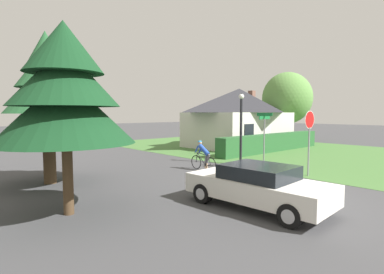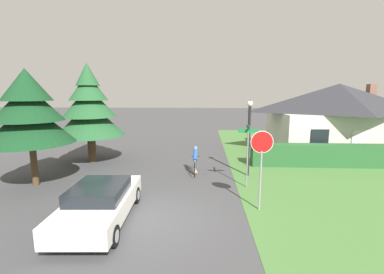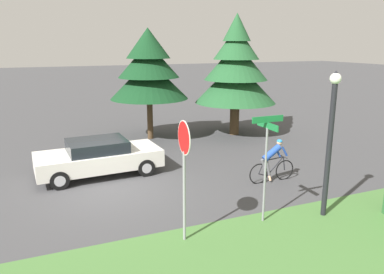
# 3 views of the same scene
# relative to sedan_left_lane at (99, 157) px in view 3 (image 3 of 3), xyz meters

# --- Properties ---
(ground_plane) EXTENTS (140.00, 140.00, 0.00)m
(ground_plane) POSITION_rel_sedan_left_lane_xyz_m (1.68, 0.13, -0.66)
(ground_plane) COLOR #424244
(sedan_left_lane) EXTENTS (2.09, 4.40, 1.29)m
(sedan_left_lane) POSITION_rel_sedan_left_lane_xyz_m (0.00, 0.00, 0.00)
(sedan_left_lane) COLOR silver
(sedan_left_lane) RESTS_ON ground
(cyclist) EXTENTS (0.44, 1.76, 1.49)m
(cyclist) POSITION_rel_sedan_left_lane_xyz_m (2.94, 5.33, 0.05)
(cyclist) COLOR black
(cyclist) RESTS_ON ground
(stop_sign) EXTENTS (0.80, 0.07, 2.94)m
(stop_sign) POSITION_rel_sedan_left_lane_xyz_m (5.46, 1.15, 1.45)
(stop_sign) COLOR gray
(stop_sign) RESTS_ON ground
(street_lamp) EXTENTS (0.29, 0.29, 3.95)m
(street_lamp) POSITION_rel_sedan_left_lane_xyz_m (5.68, 5.18, 1.70)
(street_lamp) COLOR black
(street_lamp) RESTS_ON ground
(street_name_sign) EXTENTS (0.90, 0.90, 2.85)m
(street_name_sign) POSITION_rel_sedan_left_lane_xyz_m (5.35, 3.44, 1.30)
(street_name_sign) COLOR gray
(street_name_sign) RESTS_ON ground
(conifer_tall_near) EXTENTS (3.75, 3.75, 5.33)m
(conifer_tall_near) POSITION_rel_sedan_left_lane_xyz_m (-4.43, 3.21, 2.76)
(conifer_tall_near) COLOR #4C3823
(conifer_tall_near) RESTS_ON ground
(conifer_tall_far) EXTENTS (4.07, 4.07, 6.05)m
(conifer_tall_far) POSITION_rel_sedan_left_lane_xyz_m (-3.62, 7.49, 2.69)
(conifer_tall_far) COLOR #4C3823
(conifer_tall_far) RESTS_ON ground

